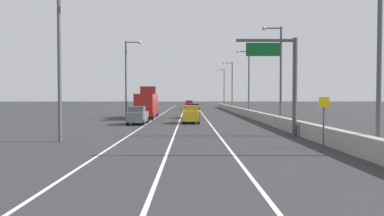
% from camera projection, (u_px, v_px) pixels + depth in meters
% --- Properties ---
extents(ground_plane, '(320.00, 320.00, 0.00)m').
position_uv_depth(ground_plane, '(193.00, 113.00, 69.45)').
color(ground_plane, '#2D2D30').
extents(lane_stripe_left, '(0.16, 130.00, 0.00)m').
position_uv_depth(lane_stripe_left, '(161.00, 115.00, 60.41)').
color(lane_stripe_left, silver).
rests_on(lane_stripe_left, ground_plane).
extents(lane_stripe_center, '(0.16, 130.00, 0.00)m').
position_uv_depth(lane_stripe_center, '(182.00, 115.00, 60.44)').
color(lane_stripe_center, silver).
rests_on(lane_stripe_center, ground_plane).
extents(lane_stripe_right, '(0.16, 130.00, 0.00)m').
position_uv_depth(lane_stripe_right, '(203.00, 115.00, 60.47)').
color(lane_stripe_right, silver).
rests_on(lane_stripe_right, ground_plane).
extents(jersey_barrier_right, '(0.60, 120.00, 1.10)m').
position_uv_depth(jersey_barrier_right, '(259.00, 117.00, 45.51)').
color(jersey_barrier_right, '#9E998E').
rests_on(jersey_barrier_right, ground_plane).
extents(overhead_sign_gantry, '(4.68, 0.36, 7.50)m').
position_uv_depth(overhead_sign_gantry, '(285.00, 74.00, 27.95)').
color(overhead_sign_gantry, '#47474C').
rests_on(overhead_sign_gantry, ground_plane).
extents(speed_advisory_sign, '(0.60, 0.11, 3.00)m').
position_uv_depth(speed_advisory_sign, '(324.00, 118.00, 21.17)').
color(speed_advisory_sign, '#4C4C51').
rests_on(speed_advisory_sign, ground_plane).
extents(lamp_post_right_near, '(2.14, 0.44, 10.37)m').
position_uv_depth(lamp_post_right_near, '(375.00, 39.00, 18.55)').
color(lamp_post_right_near, '#4C4C51').
rests_on(lamp_post_right_near, ground_plane).
extents(lamp_post_right_second, '(2.14, 0.44, 10.37)m').
position_uv_depth(lamp_post_right_second, '(278.00, 69.00, 38.31)').
color(lamp_post_right_second, '#4C4C51').
rests_on(lamp_post_right_second, ground_plane).
extents(lamp_post_right_third, '(2.14, 0.44, 10.37)m').
position_uv_depth(lamp_post_right_third, '(247.00, 78.00, 58.07)').
color(lamp_post_right_third, '#4C4C51').
rests_on(lamp_post_right_third, ground_plane).
extents(lamp_post_right_fourth, '(2.14, 0.44, 10.37)m').
position_uv_depth(lamp_post_right_fourth, '(231.00, 83.00, 77.83)').
color(lamp_post_right_fourth, '#4C4C51').
rests_on(lamp_post_right_fourth, ground_plane).
extents(lamp_post_right_fifth, '(2.14, 0.44, 10.37)m').
position_uv_depth(lamp_post_right_fifth, '(223.00, 86.00, 97.59)').
color(lamp_post_right_fifth, '#4C4C51').
rests_on(lamp_post_right_fifth, ground_plane).
extents(lamp_post_left_near, '(2.14, 0.44, 10.37)m').
position_uv_depth(lamp_post_left_near, '(63.00, 53.00, 24.40)').
color(lamp_post_left_near, '#4C4C51').
rests_on(lamp_post_left_near, ground_plane).
extents(lamp_post_left_mid, '(2.14, 0.44, 10.37)m').
position_uv_depth(lamp_post_left_mid, '(128.00, 74.00, 48.12)').
color(lamp_post_left_mid, '#4C4C51').
rests_on(lamp_post_left_mid, ground_plane).
extents(car_yellow_0, '(1.98, 4.31, 2.03)m').
position_uv_depth(car_yellow_0, '(191.00, 114.00, 41.67)').
color(car_yellow_0, gold).
rests_on(car_yellow_0, ground_plane).
extents(car_red_1, '(2.03, 4.68, 2.11)m').
position_uv_depth(car_red_1, '(189.00, 105.00, 87.61)').
color(car_red_1, red).
rests_on(car_red_1, ground_plane).
extents(car_gray_2, '(1.94, 4.24, 1.97)m').
position_uv_depth(car_gray_2, '(138.00, 115.00, 39.80)').
color(car_gray_2, slate).
rests_on(car_gray_2, ground_plane).
extents(car_black_3, '(1.83, 4.19, 2.04)m').
position_uv_depth(car_black_3, '(193.00, 111.00, 51.34)').
color(car_black_3, black).
rests_on(car_black_3, ground_plane).
extents(box_truck, '(2.57, 9.61, 4.48)m').
position_uv_depth(box_truck, '(147.00, 104.00, 50.99)').
color(box_truck, '#A51E19').
rests_on(box_truck, ground_plane).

